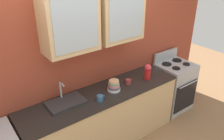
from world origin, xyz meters
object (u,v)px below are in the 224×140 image
object	(u,v)px
sink_faucet	(66,102)
cup_near_bowls	(128,82)
bowl_stack	(114,86)
cup_near_sink	(100,98)
stove_range	(174,86)
vase	(148,72)

from	to	relation	value
sink_faucet	cup_near_bowls	xyz separation A→B (m)	(0.99, -0.10, 0.02)
bowl_stack	sink_faucet	bearing A→B (deg)	170.44
cup_near_sink	bowl_stack	bearing A→B (deg)	18.31
bowl_stack	cup_near_bowls	world-z (taller)	bowl_stack
stove_range	cup_near_sink	world-z (taller)	stove_range
sink_faucet	vase	distance (m)	1.35
vase	cup_near_sink	distance (m)	0.94
cup_near_bowls	vase	bearing A→B (deg)	-9.77
sink_faucet	bowl_stack	xyz separation A→B (m)	(0.71, -0.12, 0.05)
stove_range	sink_faucet	size ratio (longest dim) A/B	2.20
vase	cup_near_sink	bearing A→B (deg)	-176.40
stove_range	cup_near_sink	bearing A→B (deg)	-175.81
stove_range	bowl_stack	xyz separation A→B (m)	(-1.42, -0.02, 0.52)
vase	cup_near_bowls	distance (m)	0.36
bowl_stack	stove_range	bearing A→B (deg)	0.98
sink_faucet	bowl_stack	bearing A→B (deg)	-9.56
vase	bowl_stack	bearing A→B (deg)	176.02
stove_range	bowl_stack	size ratio (longest dim) A/B	5.84
bowl_stack	cup_near_bowls	xyz separation A→B (m)	(0.28, 0.02, -0.04)
vase	sink_faucet	bearing A→B (deg)	173.05
stove_range	vase	xyz separation A→B (m)	(-0.80, -0.07, 0.57)
cup_near_sink	stove_range	bearing A→B (deg)	4.19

